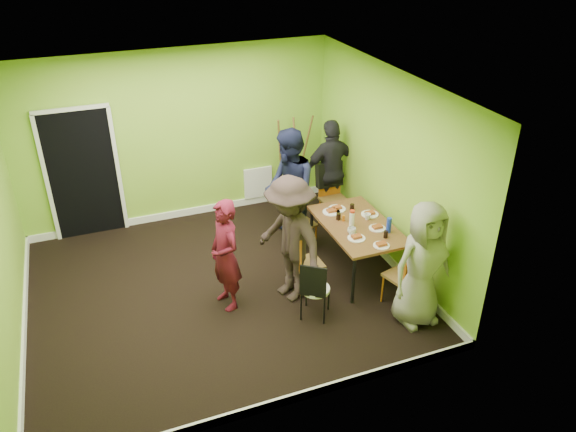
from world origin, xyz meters
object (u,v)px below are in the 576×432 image
Objects in this scene: chair_back_end at (330,181)px; chair_bentwood at (315,288)px; chair_front_end at (407,273)px; thermos at (352,219)px; orange_bottle at (343,218)px; dining_table at (357,227)px; person_standing at (225,255)px; chair_left_far at (297,220)px; person_left_near at (290,240)px; person_left_far at (289,189)px; blue_bottle at (389,225)px; person_back_end at (331,171)px; person_front_end at (423,265)px; easel at (293,161)px; chair_left_near at (302,259)px.

chair_back_end reaches higher than chair_bentwood.
thermos is (-0.31, 0.97, 0.34)m from chair_front_end.
orange_bottle is at bearing 71.48° from chair_back_end.
chair_back_end is 2.55m from chair_bentwood.
person_standing reaches higher than dining_table.
dining_table is at bearing -47.46° from orange_bottle.
person_left_near reaches higher than chair_left_far.
orange_bottle is at bearing 36.42° from person_left_far.
chair_back_end is 1.77m from blue_bottle.
person_back_end reaches higher than person_front_end.
chair_left_far is 1.96m from chair_front_end.
person_back_end reaches higher than orange_bottle.
blue_bottle is at bearing 41.50° from person_left_far.
easel is 0.83m from person_back_end.
person_front_end is (0.32, -1.25, -0.03)m from thermos.
person_back_end is (0.05, 0.09, 0.13)m from chair_back_end.
person_left_far is (-0.86, -0.38, 0.18)m from chair_back_end.
person_left_far is 1.07× the size of person_back_end.
thermos is 2.59× the size of orange_bottle.
orange_bottle is 0.05× the size of person_back_end.
person_standing is 0.88× the size of person_back_end.
chair_front_end is at bearing -96.89° from blue_bottle.
chair_front_end is 1.56m from person_left_near.
chair_back_end is at bearing 72.86° from orange_bottle.
person_standing is (-1.86, -2.37, -0.03)m from easel.
chair_left_far reaches higher than orange_bottle.
thermos is at bearing -165.93° from dining_table.
chair_left_near is 0.53× the size of person_back_end.
dining_table is 17.71× the size of orange_bottle.
chair_left_far is 0.59× the size of person_standing.
person_standing is at bearing 174.15° from blue_bottle.
chair_left_far is at bearing 123.58° from orange_bottle.
person_standing is (-1.82, -0.09, -0.10)m from thermos.
easel is 2.62m from blue_bottle.
thermos is 1.29m from person_front_end.
thermos is at bearing 76.64° from chair_bentwood.
person_front_end is at bearing 6.24° from chair_left_far.
dining_table is 0.87× the size of person_back_end.
dining_table is at bearing 75.72° from person_back_end.
chair_left_far is at bearing 36.14° from person_back_end.
dining_table is 1.14m from person_left_near.
chair_left_far is at bearing 119.26° from thermos.
orange_bottle is (-0.03, 0.18, -0.07)m from thermos.
chair_bentwood is at bearing 153.87° from chair_front_end.
chair_back_end is 2.67m from person_standing.
chair_left_far is 0.56× the size of easel.
chair_front_end is 2.23m from person_left_far.
easel is (0.51, 1.45, 0.29)m from chair_left_far.
chair_left_near is 0.55× the size of person_front_end.
orange_bottle is (-0.08, -2.10, -0.00)m from easel.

